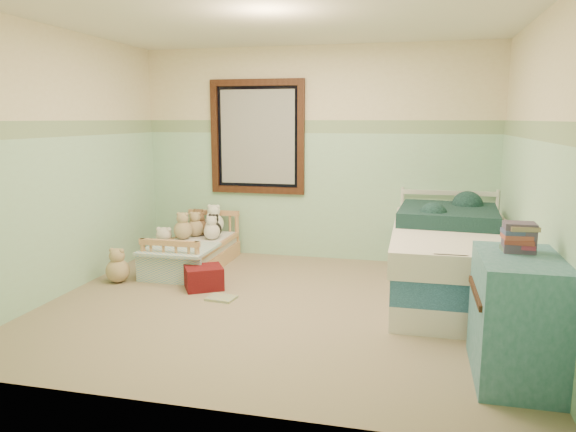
% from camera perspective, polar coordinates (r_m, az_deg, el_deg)
% --- Properties ---
extents(floor, '(4.20, 3.60, 0.02)m').
position_cam_1_polar(floor, '(4.93, -1.11, -9.60)').
color(floor, '#74674D').
rests_on(floor, ground).
extents(ceiling, '(4.20, 3.60, 0.02)m').
position_cam_1_polar(ceiling, '(4.71, -1.22, 20.59)').
color(ceiling, silver).
rests_on(ceiling, wall_back).
extents(wall_back, '(4.20, 0.04, 2.50)m').
position_cam_1_polar(wall_back, '(6.41, 2.87, 6.54)').
color(wall_back, beige).
rests_on(wall_back, floor).
extents(wall_front, '(4.20, 0.04, 2.50)m').
position_cam_1_polar(wall_front, '(2.96, -9.88, 2.02)').
color(wall_front, beige).
rests_on(wall_front, floor).
extents(wall_left, '(0.04, 3.60, 2.50)m').
position_cam_1_polar(wall_left, '(5.56, -22.70, 5.19)').
color(wall_left, beige).
rests_on(wall_left, floor).
extents(wall_right, '(0.04, 3.60, 2.50)m').
position_cam_1_polar(wall_right, '(4.61, 25.11, 4.12)').
color(wall_right, beige).
rests_on(wall_right, floor).
extents(wainscot_mint, '(4.20, 0.01, 1.50)m').
position_cam_1_polar(wainscot_mint, '(6.45, 2.81, 2.10)').
color(wainscot_mint, '#9BCAA3').
rests_on(wainscot_mint, floor).
extents(border_strip, '(4.20, 0.01, 0.15)m').
position_cam_1_polar(border_strip, '(6.38, 2.88, 9.45)').
color(border_strip, '#447C42').
rests_on(border_strip, wall_back).
extents(window_frame, '(1.16, 0.06, 1.36)m').
position_cam_1_polar(window_frame, '(6.52, -3.30, 8.36)').
color(window_frame, black).
rests_on(window_frame, wall_back).
extents(window_blinds, '(0.92, 0.01, 1.12)m').
position_cam_1_polar(window_blinds, '(6.53, -3.27, 8.37)').
color(window_blinds, '#B7B8B2').
rests_on(window_blinds, window_frame).
extents(toddler_bed_frame, '(0.66, 1.32, 0.17)m').
position_cam_1_polar(toddler_bed_frame, '(6.24, -9.87, -4.55)').
color(toddler_bed_frame, '#A3663F').
rests_on(toddler_bed_frame, floor).
extents(toddler_mattress, '(0.60, 1.26, 0.12)m').
position_cam_1_polar(toddler_mattress, '(6.21, -9.91, -3.26)').
color(toddler_mattress, silver).
rests_on(toddler_mattress, toddler_bed_frame).
extents(patchwork_quilt, '(0.72, 0.66, 0.03)m').
position_cam_1_polar(patchwork_quilt, '(5.83, -11.51, -3.45)').
color(patchwork_quilt, '#63A4CD').
rests_on(patchwork_quilt, toddler_mattress).
extents(plush_bed_brown, '(0.20, 0.20, 0.20)m').
position_cam_1_polar(plush_bed_brown, '(6.68, -9.46, -0.89)').
color(plush_bed_brown, brown).
rests_on(plush_bed_brown, toddler_mattress).
extents(plush_bed_white, '(0.24, 0.24, 0.24)m').
position_cam_1_polar(plush_bed_white, '(6.60, -7.86, -0.80)').
color(plush_bed_white, white).
rests_on(plush_bed_white, toddler_mattress).
extents(plush_bed_tan, '(0.20, 0.20, 0.20)m').
position_cam_1_polar(plush_bed_tan, '(6.46, -9.80, -1.27)').
color(plush_bed_tan, tan).
rests_on(plush_bed_tan, toddler_mattress).
extents(plush_bed_dark, '(0.19, 0.19, 0.19)m').
position_cam_1_polar(plush_bed_dark, '(6.38, -7.89, -1.42)').
color(plush_bed_dark, black).
rests_on(plush_bed_dark, toddler_mattress).
extents(plush_floor_cream, '(0.28, 0.28, 0.28)m').
position_cam_1_polar(plush_floor_cream, '(6.48, -12.97, -3.58)').
color(plush_floor_cream, silver).
rests_on(plush_floor_cream, floor).
extents(plush_floor_tan, '(0.24, 0.24, 0.24)m').
position_cam_1_polar(plush_floor_tan, '(5.84, -17.62, -5.56)').
color(plush_floor_tan, tan).
rests_on(plush_floor_tan, floor).
extents(twin_bed_frame, '(1.09, 2.17, 0.22)m').
position_cam_1_polar(twin_bed_frame, '(5.40, 17.00, -6.93)').
color(twin_bed_frame, silver).
rests_on(twin_bed_frame, floor).
extents(twin_boxspring, '(1.09, 2.17, 0.22)m').
position_cam_1_polar(twin_boxspring, '(5.34, 17.12, -4.68)').
color(twin_boxspring, navy).
rests_on(twin_boxspring, twin_bed_frame).
extents(twin_mattress, '(1.13, 2.22, 0.22)m').
position_cam_1_polar(twin_mattress, '(5.29, 17.25, -2.37)').
color(twin_mattress, white).
rests_on(twin_mattress, twin_boxspring).
extents(teal_blanket, '(0.99, 1.04, 0.14)m').
position_cam_1_polar(teal_blanket, '(5.55, 16.63, 0.13)').
color(teal_blanket, black).
rests_on(teal_blanket, twin_mattress).
extents(dresser, '(0.51, 0.81, 0.81)m').
position_cam_1_polar(dresser, '(3.81, 23.11, -9.90)').
color(dresser, '#2D6870').
rests_on(dresser, floor).
extents(book_stack, '(0.19, 0.15, 0.19)m').
position_cam_1_polar(book_stack, '(3.80, 23.33, -2.09)').
color(book_stack, brown).
rests_on(book_stack, dresser).
extents(red_pillow, '(0.47, 0.45, 0.22)m').
position_cam_1_polar(red_pillow, '(5.43, -8.93, -6.47)').
color(red_pillow, '#A11217').
rests_on(red_pillow, floor).
extents(floor_book, '(0.28, 0.23, 0.02)m').
position_cam_1_polar(floor_book, '(5.12, -7.09, -8.64)').
color(floor_book, yellow).
rests_on(floor_book, floor).
extents(extra_plush_0, '(0.16, 0.16, 0.16)m').
position_cam_1_polar(extra_plush_0, '(6.50, -9.96, -1.40)').
color(extra_plush_0, tan).
rests_on(extra_plush_0, toddler_mattress).
extents(extra_plush_1, '(0.21, 0.21, 0.21)m').
position_cam_1_polar(extra_plush_1, '(6.34, -11.09, -1.48)').
color(extra_plush_1, tan).
rests_on(extra_plush_1, toddler_mattress).
extents(extra_plush_2, '(0.19, 0.19, 0.19)m').
position_cam_1_polar(extra_plush_2, '(6.26, -8.09, -1.65)').
color(extra_plush_2, silver).
rests_on(extra_plush_2, toddler_mattress).
extents(extra_plush_3, '(0.19, 0.19, 0.19)m').
position_cam_1_polar(extra_plush_3, '(6.51, -9.36, -1.20)').
color(extra_plush_3, brown).
rests_on(extra_plush_3, toddler_mattress).
extents(extra_plush_4, '(0.18, 0.18, 0.18)m').
position_cam_1_polar(extra_plush_4, '(6.46, -8.07, -1.30)').
color(extra_plush_4, white).
rests_on(extra_plush_4, toddler_mattress).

